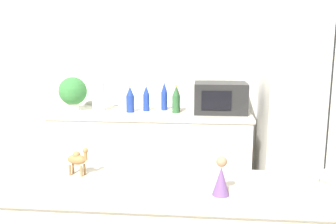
# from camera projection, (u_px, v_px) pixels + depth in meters

# --- Properties ---
(wall_back) EXTENTS (8.00, 0.06, 2.55)m
(wall_back) POSITION_uv_depth(u_px,v_px,m) (205.00, 68.00, 3.75)
(wall_back) COLOR white
(wall_back) RESTS_ON ground_plane
(back_counter) EXTENTS (1.86, 0.63, 0.89)m
(back_counter) POSITION_uv_depth(u_px,v_px,m) (152.00, 156.00, 3.63)
(back_counter) COLOR silver
(back_counter) RESTS_ON ground_plane
(refrigerator) EXTENTS (0.94, 0.71, 1.80)m
(refrigerator) POSITION_uv_depth(u_px,v_px,m) (316.00, 114.00, 3.34)
(refrigerator) COLOR silver
(refrigerator) RESTS_ON ground_plane
(potted_plant) EXTENTS (0.27, 0.27, 0.32)m
(potted_plant) POSITION_uv_depth(u_px,v_px,m) (73.00, 92.00, 3.56)
(potted_plant) COLOR silver
(potted_plant) RESTS_ON back_counter
(paper_towel_roll) EXTENTS (0.12, 0.12, 0.27)m
(paper_towel_roll) POSITION_uv_depth(u_px,v_px,m) (99.00, 97.00, 3.56)
(paper_towel_roll) COLOR white
(paper_towel_roll) RESTS_ON back_counter
(microwave) EXTENTS (0.48, 0.37, 0.28)m
(microwave) POSITION_uv_depth(u_px,v_px,m) (220.00, 98.00, 3.48)
(microwave) COLOR black
(microwave) RESTS_ON back_counter
(back_bottle_0) EXTENTS (0.06, 0.06, 0.28)m
(back_bottle_0) POSITION_uv_depth(u_px,v_px,m) (164.00, 96.00, 3.60)
(back_bottle_0) COLOR navy
(back_bottle_0) RESTS_ON back_counter
(back_bottle_1) EXTENTS (0.06, 0.06, 0.24)m
(back_bottle_1) POSITION_uv_depth(u_px,v_px,m) (177.00, 99.00, 3.55)
(back_bottle_1) COLOR brown
(back_bottle_1) RESTS_ON back_counter
(back_bottle_2) EXTENTS (0.06, 0.06, 0.25)m
(back_bottle_2) POSITION_uv_depth(u_px,v_px,m) (146.00, 98.00, 3.55)
(back_bottle_2) COLOR navy
(back_bottle_2) RESTS_ON back_counter
(back_bottle_3) EXTENTS (0.07, 0.07, 0.26)m
(back_bottle_3) POSITION_uv_depth(u_px,v_px,m) (176.00, 100.00, 3.47)
(back_bottle_3) COLOR #2D6033
(back_bottle_3) RESTS_ON back_counter
(back_bottle_4) EXTENTS (0.08, 0.08, 0.25)m
(back_bottle_4) POSITION_uv_depth(u_px,v_px,m) (130.00, 100.00, 3.49)
(back_bottle_4) COLOR navy
(back_bottle_4) RESTS_ON back_counter
(camel_figurine) EXTENTS (0.11, 0.07, 0.14)m
(camel_figurine) POSITION_uv_depth(u_px,v_px,m) (78.00, 159.00, 1.77)
(camel_figurine) COLOR olive
(camel_figurine) RESTS_ON bar_counter
(wise_man_figurine_blue) EXTENTS (0.07, 0.07, 0.17)m
(wise_man_figurine_blue) POSITION_uv_depth(u_px,v_px,m) (221.00, 178.00, 1.54)
(wise_man_figurine_blue) COLOR #6B4784
(wise_man_figurine_blue) RESTS_ON bar_counter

